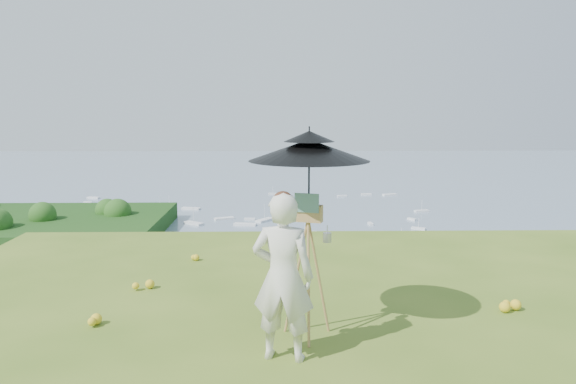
{
  "coord_description": "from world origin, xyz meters",
  "views": [
    {
      "loc": [
        -1.85,
        -4.35,
        2.56
      ],
      "look_at": [
        -1.68,
        4.09,
        1.27
      ],
      "focal_mm": 35.0,
      "sensor_mm": 36.0,
      "label": 1
    }
  ],
  "objects": [
    {
      "name": "field_easel",
      "position": [
        -1.51,
        1.63,
        0.82
      ],
      "size": [
        0.79,
        0.79,
        1.64
      ],
      "primitive_type": null,
      "rotation": [
        0.0,
        0.0,
        -0.33
      ],
      "color": "#A07C43",
      "rests_on": "ground"
    },
    {
      "name": "moored_boats",
      "position": [
        -12.5,
        161.0,
        -33.65
      ],
      "size": [
        140.0,
        140.0,
        0.7
      ],
      "primitive_type": null,
      "color": "white",
      "rests_on": "bay_water"
    },
    {
      "name": "harbor_town",
      "position": [
        0.0,
        75.0,
        -29.5
      ],
      "size": [
        110.0,
        22.0,
        5.0
      ],
      "primitive_type": null,
      "color": "beige",
      "rests_on": "shoreline_tier"
    },
    {
      "name": "slope_trees",
      "position": [
        0.0,
        35.0,
        -15.0
      ],
      "size": [
        110.0,
        50.0,
        6.0
      ],
      "primitive_type": null,
      "color": "#1D4E17",
      "rests_on": "forest_slope"
    },
    {
      "name": "bay_water",
      "position": [
        0.0,
        240.0,
        -34.0
      ],
      "size": [
        700.0,
        700.0,
        0.0
      ],
      "primitive_type": "plane",
      "color": "#7492A6",
      "rests_on": "ground"
    },
    {
      "name": "painter_cap",
      "position": [
        -1.79,
        1.09,
        1.68
      ],
      "size": [
        0.28,
        0.3,
        0.1
      ],
      "primitive_type": null,
      "rotation": [
        0.0,
        0.0,
        -0.34
      ],
      "color": "#C26A6E",
      "rests_on": "painter"
    },
    {
      "name": "painter",
      "position": [
        -1.79,
        1.09,
        0.86
      ],
      "size": [
        0.7,
        0.53,
        1.73
      ],
      "primitive_type": "imported",
      "rotation": [
        0.0,
        0.0,
        2.94
      ],
      "color": "silver",
      "rests_on": "ground"
    },
    {
      "name": "shoreline_tier",
      "position": [
        0.0,
        75.0,
        -36.0
      ],
      "size": [
        170.0,
        28.0,
        8.0
      ],
      "primitive_type": "cube",
      "color": "#676052",
      "rests_on": "bay_water"
    },
    {
      "name": "sun_umbrella",
      "position": [
        -1.5,
        1.66,
        1.85
      ],
      "size": [
        1.69,
        1.69,
        1.0
      ],
      "primitive_type": null,
      "rotation": [
        0.0,
        0.0,
        -0.36
      ],
      "color": "black",
      "rests_on": "field_easel"
    },
    {
      "name": "peninsula",
      "position": [
        -75.0,
        155.0,
        -29.0
      ],
      "size": [
        90.0,
        60.0,
        12.0
      ],
      "primitive_type": null,
      "color": "#103A0F",
      "rests_on": "bay_water"
    }
  ]
}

